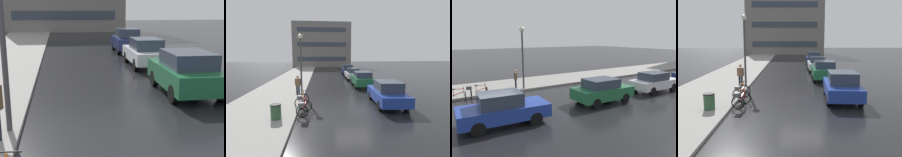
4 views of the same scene
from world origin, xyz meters
TOP-DOWN VIEW (x-y plane):
  - ground_plane at (0.00, 0.00)m, footprint 140.00×140.00m
  - sidewalk_kerb at (-6.00, 10.00)m, footprint 4.80×60.00m
  - bicycle_nearest at (-3.22, -1.91)m, footprint 0.84×1.45m
  - bicycle_second at (-3.48, -0.40)m, footprint 0.86×1.42m
  - car_blue at (2.22, -0.33)m, footprint 2.16×4.45m
  - car_green at (2.10, 6.30)m, footprint 2.03×3.98m
  - car_white at (2.09, 11.89)m, footprint 1.88×4.14m
  - car_navy at (2.27, 17.40)m, footprint 1.89×3.91m
  - pedestrian at (-4.10, 2.71)m, footprint 0.46×0.36m
  - streetlamp at (-3.86, 3.29)m, footprint 0.38×0.38m
  - trash_bin at (-4.54, -2.69)m, footprint 0.54×0.54m
  - building_facade_main at (-1.73, 39.95)m, footprint 15.61×8.70m

SIDE VIEW (x-z plane):
  - ground_plane at x=0.00m, z-range 0.00..0.00m
  - sidewalk_kerb at x=-6.00m, z-range 0.00..0.14m
  - trash_bin at x=-4.54m, z-range 0.00..0.91m
  - bicycle_nearest at x=-3.22m, z-range -0.01..0.98m
  - bicycle_second at x=-3.48m, z-range -0.02..1.00m
  - car_white at x=2.09m, z-range 0.01..1.54m
  - car_blue at x=2.22m, z-range -0.01..1.62m
  - car_green at x=2.10m, z-range 0.02..1.62m
  - car_navy at x=2.27m, z-range -0.01..1.68m
  - pedestrian at x=-4.10m, z-range 0.11..1.82m
  - streetlamp at x=-3.86m, z-range 0.77..5.81m
  - building_facade_main at x=-1.73m, z-range 0.00..11.93m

